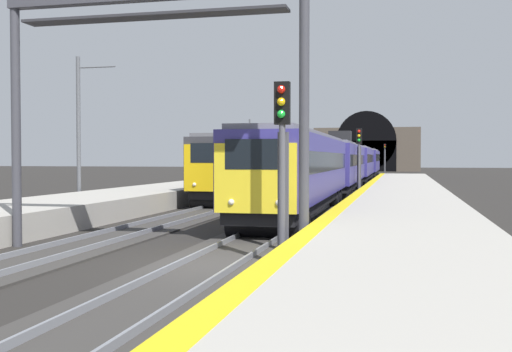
% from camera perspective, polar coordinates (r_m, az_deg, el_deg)
% --- Properties ---
extents(ground_plane, '(320.00, 320.00, 0.00)m').
position_cam_1_polar(ground_plane, '(15.77, -3.95, -8.30)').
color(ground_plane, '#282623').
extents(platform_right, '(112.00, 4.84, 0.95)m').
position_cam_1_polar(platform_right, '(14.99, 13.33, -7.02)').
color(platform_right, '#ADA89E').
rests_on(platform_right, ground_plane).
extents(platform_right_edge_strip, '(112.00, 0.50, 0.01)m').
position_cam_1_polar(platform_right_edge_strip, '(15.08, 5.03, -5.08)').
color(platform_right_edge_strip, yellow).
rests_on(platform_right_edge_strip, platform_right).
extents(track_main_line, '(160.00, 3.10, 0.21)m').
position_cam_1_polar(track_main_line, '(15.76, -3.95, -8.16)').
color(track_main_line, '#383533').
rests_on(track_main_line, ground_plane).
extents(track_adjacent_line, '(160.00, 2.81, 0.21)m').
position_cam_1_polar(track_adjacent_line, '(17.82, -19.25, -7.10)').
color(track_adjacent_line, '#383533').
rests_on(track_adjacent_line, ground_plane).
extents(train_main_approaching, '(75.23, 3.00, 4.75)m').
position_cam_1_polar(train_main_approaching, '(56.75, 8.70, 1.15)').
color(train_main_approaching, navy).
rests_on(train_main_approaching, ground_plane).
extents(train_adjacent_platform, '(61.66, 3.13, 4.02)m').
position_cam_1_polar(train_adjacent_platform, '(61.49, 4.48, 1.29)').
color(train_adjacent_platform, '#333338').
rests_on(train_adjacent_platform, ground_plane).
extents(railway_signal_near, '(0.39, 0.38, 4.60)m').
position_cam_1_polar(railway_signal_near, '(15.22, 2.44, 1.99)').
color(railway_signal_near, '#4C4C54').
rests_on(railway_signal_near, ground_plane).
extents(railway_signal_mid, '(0.39, 0.38, 4.72)m').
position_cam_1_polar(railway_signal_mid, '(42.49, 9.49, 1.88)').
color(railway_signal_mid, '#4C4C54').
rests_on(railway_signal_mid, ground_plane).
extents(railway_signal_far, '(0.39, 0.38, 5.01)m').
position_cam_1_polar(railway_signal_far, '(104.52, 11.80, 1.79)').
color(railway_signal_far, '#4C4C54').
rests_on(railway_signal_far, ground_plane).
extents(overhead_signal_gantry, '(0.70, 9.18, 7.61)m').
position_cam_1_polar(overhead_signal_gantry, '(18.38, -9.63, 11.12)').
color(overhead_signal_gantry, '#3F3F47').
rests_on(overhead_signal_gantry, ground_plane).
extents(tunnel_portal, '(2.47, 20.99, 11.99)m').
position_cam_1_polar(tunnel_portal, '(125.50, 10.16, 2.45)').
color(tunnel_portal, '#51473D').
rests_on(tunnel_portal, ground_plane).
extents(catenary_mast_near, '(0.22, 2.28, 8.15)m').
position_cam_1_polar(catenary_mast_near, '(34.56, -16.01, 4.06)').
color(catenary_mast_near, '#595B60').
rests_on(catenary_mast_near, ground_plane).
extents(catenary_mast_far, '(0.22, 2.18, 7.12)m').
position_cam_1_polar(catenary_mast_far, '(70.37, -0.54, 2.47)').
color(catenary_mast_far, '#595B60').
rests_on(catenary_mast_far, ground_plane).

